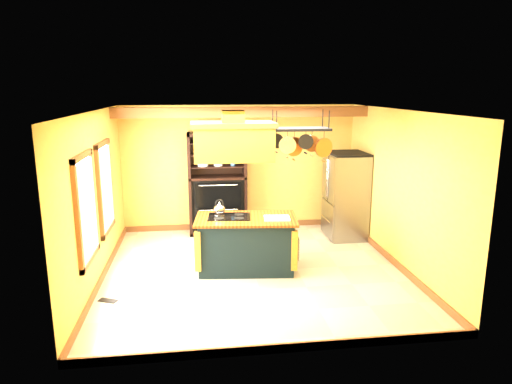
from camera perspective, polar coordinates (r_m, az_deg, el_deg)
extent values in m
plane|color=beige|center=(7.90, -0.27, -9.83)|extent=(5.00, 5.00, 0.00)
plane|color=white|center=(7.29, -0.29, 10.14)|extent=(5.00, 5.00, 0.00)
cube|color=gold|center=(9.91, -2.08, 3.02)|extent=(5.00, 0.02, 2.70)
cube|color=gold|center=(5.10, 3.24, -6.60)|extent=(5.00, 0.02, 2.70)
cube|color=gold|center=(7.59, -19.35, -0.79)|extent=(0.02, 5.00, 2.70)
cube|color=gold|center=(8.17, 17.40, 0.28)|extent=(0.02, 5.00, 2.70)
cube|color=brown|center=(8.98, -1.66, 9.96)|extent=(5.00, 0.15, 0.20)
cube|color=brown|center=(6.82, -20.47, -1.95)|extent=(0.06, 1.06, 1.56)
cube|color=white|center=(6.81, -20.27, -1.95)|extent=(0.02, 0.85, 1.34)
cube|color=brown|center=(8.15, -18.33, 0.55)|extent=(0.06, 1.06, 1.56)
cube|color=white|center=(8.14, -18.16, 0.55)|extent=(0.02, 0.85, 1.34)
cube|color=black|center=(7.82, -1.25, -6.60)|extent=(1.64, 1.00, 0.88)
cube|color=brown|center=(7.68, -1.27, -3.36)|extent=(1.78, 1.11, 0.04)
cube|color=black|center=(7.72, -3.37, -3.09)|extent=(0.75, 0.56, 0.01)
ellipsoid|color=silver|center=(7.81, -4.59, -2.14)|extent=(0.20, 0.20, 0.16)
cube|color=white|center=(7.62, 2.64, -3.27)|extent=(0.45, 0.37, 0.02)
cube|color=gold|center=(7.41, -2.86, 6.04)|extent=(1.27, 0.68, 0.54)
cube|color=brown|center=(7.38, -2.89, 8.42)|extent=(1.35, 0.76, 0.08)
cube|color=gold|center=(7.37, -2.90, 9.13)|extent=(0.35, 0.35, 0.26)
cube|color=black|center=(7.55, 5.55, 7.84)|extent=(0.95, 0.47, 0.04)
cylinder|color=black|center=(7.27, 2.60, 8.91)|extent=(0.02, 0.02, 0.31)
cylinder|color=black|center=(7.83, 8.34, 9.07)|extent=(0.02, 0.02, 0.31)
cylinder|color=black|center=(7.59, 2.55, 6.40)|extent=(0.25, 0.04, 0.25)
cylinder|color=silver|center=(7.44, 3.95, 5.86)|extent=(0.28, 0.04, 0.28)
cylinder|color=#C26930|center=(7.66, 4.79, 5.67)|extent=(0.32, 0.04, 0.32)
cylinder|color=black|center=(7.50, 6.24, 6.26)|extent=(0.25, 0.04, 0.25)
cylinder|color=silver|center=(7.72, 7.00, 6.05)|extent=(0.28, 0.04, 0.28)
cylinder|color=#C26930|center=(7.59, 8.46, 5.51)|extent=(0.32, 0.04, 0.32)
cube|color=gray|center=(9.58, 11.19, -0.52)|extent=(0.72, 0.89, 1.74)
cube|color=gray|center=(9.17, 9.49, 1.41)|extent=(0.03, 0.43, 0.94)
cube|color=gray|center=(9.59, 8.73, 1.94)|extent=(0.03, 0.43, 0.94)
cube|color=gray|center=(9.58, 8.92, -3.32)|extent=(0.03, 0.85, 0.73)
cube|color=black|center=(9.80, 10.97, -5.29)|extent=(0.69, 0.84, 0.06)
cube|color=black|center=(9.88, -4.90, 1.32)|extent=(1.22, 0.06, 2.15)
cube|color=black|center=(9.65, -8.27, 0.96)|extent=(0.06, 0.51, 2.15)
cube|color=black|center=(9.70, -1.43, 1.15)|extent=(0.06, 0.51, 2.15)
cube|color=black|center=(9.63, -4.86, 1.87)|extent=(1.22, 0.51, 0.05)
cube|color=black|center=(9.79, -4.80, -1.41)|extent=(1.10, 0.41, 1.16)
cube|color=black|center=(9.43, -4.74, -0.40)|extent=(0.95, 0.04, 0.51)
cube|color=black|center=(9.56, -4.68, -3.40)|extent=(0.95, 0.04, 0.47)
cube|color=black|center=(9.59, -4.88, 3.24)|extent=(1.10, 0.45, 0.02)
cube|color=black|center=(9.55, -4.91, 4.74)|extent=(1.10, 0.45, 0.02)
cube|color=black|center=(9.52, -4.94, 6.18)|extent=(1.10, 0.45, 0.02)
cylinder|color=white|center=(9.53, -6.68, 3.44)|extent=(0.22, 0.22, 0.07)
cylinder|color=teal|center=(9.51, -2.93, 5.34)|extent=(0.10, 0.10, 0.17)
cube|color=black|center=(7.21, -18.02, -12.78)|extent=(0.30, 0.22, 0.01)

